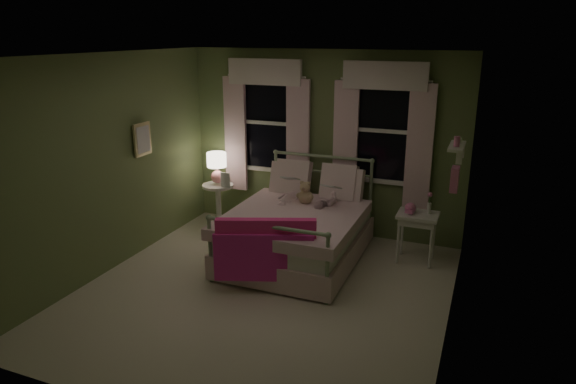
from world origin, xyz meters
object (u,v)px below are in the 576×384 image
at_px(teddy_bear, 305,194).
at_px(nightstand_left, 218,199).
at_px(child_left, 290,176).
at_px(nightstand_right, 418,221).
at_px(child_right, 330,185).
at_px(bed, 298,230).
at_px(table_lamp, 217,165).

bearing_deg(teddy_bear, nightstand_left, 165.96).
relative_size(child_left, teddy_bear, 2.47).
bearing_deg(nightstand_right, child_right, -178.30).
xyz_separation_m(bed, teddy_bear, (0.00, 0.26, 0.41)).
bearing_deg(child_right, nightstand_right, -163.93).
xyz_separation_m(child_right, nightstand_left, (-1.81, 0.22, -0.49)).
bearing_deg(teddy_bear, child_left, 150.50).
bearing_deg(nightstand_right, bed, -162.32).
xyz_separation_m(bed, child_right, (0.28, 0.42, 0.52)).
xyz_separation_m(bed, child_left, (-0.28, 0.42, 0.58)).
height_order(bed, nightstand_left, bed).
distance_m(child_right, teddy_bear, 0.34).
relative_size(bed, child_left, 2.59).
relative_size(child_right, teddy_bear, 2.12).
height_order(teddy_bear, nightstand_left, teddy_bear).
bearing_deg(table_lamp, nightstand_left, 180.00).
bearing_deg(child_left, nightstand_right, -179.94).
xyz_separation_m(bed, table_lamp, (-1.53, 0.64, 0.57)).
relative_size(child_left, table_lamp, 1.71).
height_order(child_left, teddy_bear, child_left).
relative_size(teddy_bear, table_lamp, 0.69).
bearing_deg(nightstand_left, nightstand_right, -3.66).
bearing_deg(nightstand_left, child_right, -7.05).
bearing_deg(child_right, bed, 70.77).
xyz_separation_m(bed, nightstand_right, (1.43, 0.46, 0.17)).
distance_m(child_right, nightstand_right, 1.20).
bearing_deg(nightstand_right, teddy_bear, -172.33).
xyz_separation_m(teddy_bear, table_lamp, (-1.53, 0.38, 0.16)).
relative_size(teddy_bear, nightstand_left, 0.49).
bearing_deg(nightstand_right, nightstand_left, 176.34).
height_order(teddy_bear, table_lamp, table_lamp).
bearing_deg(nightstand_left, teddy_bear, -14.04).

